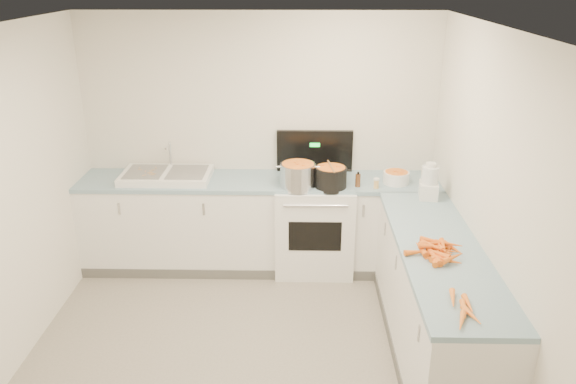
{
  "coord_description": "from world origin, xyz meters",
  "views": [
    {
      "loc": [
        0.39,
        -3.42,
        2.85
      ],
      "look_at": [
        0.3,
        1.1,
        1.05
      ],
      "focal_mm": 35.0,
      "sensor_mm": 36.0,
      "label": 1
    }
  ],
  "objects_px": {
    "spice_jar": "(376,184)",
    "food_processor": "(429,183)",
    "sink": "(167,175)",
    "black_pot": "(331,178)",
    "extract_bottle": "(358,180)",
    "stove": "(314,224)",
    "mixing_bowl": "(396,177)",
    "steel_pot": "(298,176)"
  },
  "relations": [
    {
      "from": "extract_bottle",
      "to": "spice_jar",
      "type": "xyz_separation_m",
      "value": [
        0.17,
        -0.04,
        -0.02
      ]
    },
    {
      "from": "sink",
      "to": "extract_bottle",
      "type": "distance_m",
      "value": 1.86
    },
    {
      "from": "sink",
      "to": "food_processor",
      "type": "xyz_separation_m",
      "value": [
        2.45,
        -0.44,
        0.1
      ]
    },
    {
      "from": "stove",
      "to": "black_pot",
      "type": "relative_size",
      "value": 4.55
    },
    {
      "from": "mixing_bowl",
      "to": "spice_jar",
      "type": "height_order",
      "value": "mixing_bowl"
    },
    {
      "from": "sink",
      "to": "extract_bottle",
      "type": "relative_size",
      "value": 7.02
    },
    {
      "from": "black_pot",
      "to": "food_processor",
      "type": "bearing_deg",
      "value": -16.78
    },
    {
      "from": "sink",
      "to": "black_pot",
      "type": "relative_size",
      "value": 2.88
    },
    {
      "from": "black_pot",
      "to": "mixing_bowl",
      "type": "bearing_deg",
      "value": 9.82
    },
    {
      "from": "black_pot",
      "to": "food_processor",
      "type": "xyz_separation_m",
      "value": [
        0.86,
        -0.26,
        0.05
      ]
    },
    {
      "from": "black_pot",
      "to": "mixing_bowl",
      "type": "xyz_separation_m",
      "value": [
        0.63,
        0.11,
        -0.03
      ]
    },
    {
      "from": "black_pot",
      "to": "spice_jar",
      "type": "distance_m",
      "value": 0.43
    },
    {
      "from": "steel_pot",
      "to": "mixing_bowl",
      "type": "relative_size",
      "value": 1.34
    },
    {
      "from": "black_pot",
      "to": "spice_jar",
      "type": "relative_size",
      "value": 3.63
    },
    {
      "from": "stove",
      "to": "black_pot",
      "type": "distance_m",
      "value": 0.59
    },
    {
      "from": "steel_pot",
      "to": "mixing_bowl",
      "type": "xyz_separation_m",
      "value": [
        0.94,
        0.1,
        -0.04
      ]
    },
    {
      "from": "stove",
      "to": "food_processor",
      "type": "distance_m",
      "value": 1.25
    },
    {
      "from": "mixing_bowl",
      "to": "spice_jar",
      "type": "xyz_separation_m",
      "value": [
        -0.21,
        -0.14,
        -0.02
      ]
    },
    {
      "from": "spice_jar",
      "to": "food_processor",
      "type": "relative_size",
      "value": 0.25
    },
    {
      "from": "sink",
      "to": "food_processor",
      "type": "relative_size",
      "value": 2.61
    },
    {
      "from": "spice_jar",
      "to": "stove",
      "type": "bearing_deg",
      "value": 161.06
    },
    {
      "from": "black_pot",
      "to": "steel_pot",
      "type": "bearing_deg",
      "value": 178.51
    },
    {
      "from": "spice_jar",
      "to": "food_processor",
      "type": "bearing_deg",
      "value": -27.85
    },
    {
      "from": "steel_pot",
      "to": "black_pot",
      "type": "bearing_deg",
      "value": -1.49
    },
    {
      "from": "sink",
      "to": "steel_pot",
      "type": "height_order",
      "value": "sink"
    },
    {
      "from": "stove",
      "to": "mixing_bowl",
      "type": "xyz_separation_m",
      "value": [
        0.77,
        -0.06,
        0.52
      ]
    },
    {
      "from": "mixing_bowl",
      "to": "extract_bottle",
      "type": "height_order",
      "value": "extract_bottle"
    },
    {
      "from": "black_pot",
      "to": "stove",
      "type": "bearing_deg",
      "value": 130.81
    },
    {
      "from": "sink",
      "to": "extract_bottle",
      "type": "height_order",
      "value": "sink"
    },
    {
      "from": "mixing_bowl",
      "to": "steel_pot",
      "type": "bearing_deg",
      "value": -173.85
    },
    {
      "from": "stove",
      "to": "extract_bottle",
      "type": "distance_m",
      "value": 0.68
    },
    {
      "from": "sink",
      "to": "black_pot",
      "type": "bearing_deg",
      "value": -6.48
    },
    {
      "from": "sink",
      "to": "black_pot",
      "type": "xyz_separation_m",
      "value": [
        1.59,
        -0.18,
        0.05
      ]
    },
    {
      "from": "stove",
      "to": "sink",
      "type": "bearing_deg",
      "value": 179.38
    },
    {
      "from": "sink",
      "to": "steel_pot",
      "type": "bearing_deg",
      "value": -7.67
    },
    {
      "from": "extract_bottle",
      "to": "spice_jar",
      "type": "bearing_deg",
      "value": -13.29
    },
    {
      "from": "sink",
      "to": "mixing_bowl",
      "type": "height_order",
      "value": "sink"
    },
    {
      "from": "stove",
      "to": "black_pot",
      "type": "bearing_deg",
      "value": -49.19
    },
    {
      "from": "stove",
      "to": "mixing_bowl",
      "type": "bearing_deg",
      "value": -4.13
    },
    {
      "from": "stove",
      "to": "sink",
      "type": "relative_size",
      "value": 1.58
    },
    {
      "from": "black_pot",
      "to": "mixing_bowl",
      "type": "height_order",
      "value": "black_pot"
    },
    {
      "from": "sink",
      "to": "spice_jar",
      "type": "xyz_separation_m",
      "value": [
        2.02,
        -0.21,
        0.0
      ]
    }
  ]
}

